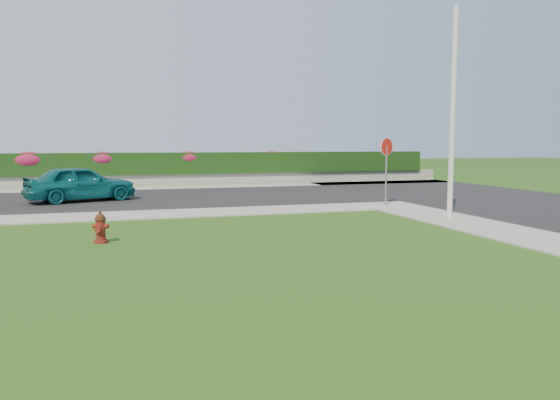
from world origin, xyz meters
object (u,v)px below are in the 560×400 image
object	(u,v)px
sedan_teal	(81,183)
utility_pole	(453,114)
stop_sign	(387,156)
fire_hydrant	(100,228)

from	to	relation	value
sedan_teal	utility_pole	distance (m)	13.32
sedan_teal	stop_sign	world-z (taller)	stop_sign
utility_pole	stop_sign	size ratio (longest dim) A/B	2.52
stop_sign	utility_pole	bearing A→B (deg)	-85.05
fire_hydrant	sedan_teal	world-z (taller)	sedan_teal
fire_hydrant	sedan_teal	xyz separation A→B (m)	(-0.86, 8.96, 0.37)
sedan_teal	stop_sign	bearing A→B (deg)	-133.39
sedan_teal	stop_sign	xyz separation A→B (m)	(10.21, -4.51, 1.06)
sedan_teal	stop_sign	size ratio (longest dim) A/B	1.63
fire_hydrant	stop_sign	size ratio (longest dim) A/B	0.29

